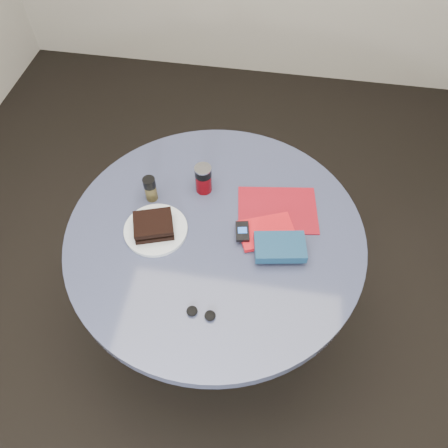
% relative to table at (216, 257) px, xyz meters
% --- Properties ---
extents(ground, '(4.00, 4.00, 0.00)m').
position_rel_table_xyz_m(ground, '(0.00, 0.00, -0.59)').
color(ground, black).
rests_on(ground, ground).
extents(table, '(1.00, 1.00, 0.75)m').
position_rel_table_xyz_m(table, '(0.00, 0.00, 0.00)').
color(table, black).
rests_on(table, ground).
extents(plate, '(0.22, 0.22, 0.01)m').
position_rel_table_xyz_m(plate, '(-0.20, -0.03, 0.17)').
color(plate, white).
rests_on(plate, table).
extents(sandwich, '(0.15, 0.14, 0.04)m').
position_rel_table_xyz_m(sandwich, '(-0.20, -0.03, 0.20)').
color(sandwich, black).
rests_on(sandwich, plate).
extents(soda_can, '(0.07, 0.07, 0.11)m').
position_rel_table_xyz_m(soda_can, '(-0.07, 0.18, 0.22)').
color(soda_can, '#64050A').
rests_on(soda_can, table).
extents(pepper_grinder, '(0.05, 0.05, 0.10)m').
position_rel_table_xyz_m(pepper_grinder, '(-0.24, 0.11, 0.21)').
color(pepper_grinder, '#4C4320').
rests_on(pepper_grinder, table).
extents(magazine, '(0.30, 0.24, 0.00)m').
position_rel_table_xyz_m(magazine, '(0.20, 0.12, 0.17)').
color(magazine, maroon).
rests_on(magazine, table).
extents(red_book, '(0.21, 0.18, 0.02)m').
position_rel_table_xyz_m(red_book, '(0.17, 0.02, 0.18)').
color(red_book, red).
rests_on(red_book, magazine).
extents(novel, '(0.18, 0.13, 0.03)m').
position_rel_table_xyz_m(novel, '(0.22, -0.05, 0.20)').
color(novel, navy).
rests_on(novel, red_book).
extents(mp3_player, '(0.06, 0.08, 0.01)m').
position_rel_table_xyz_m(mp3_player, '(0.09, -0.00, 0.19)').
color(mp3_player, black).
rests_on(mp3_player, red_book).
extents(headphones, '(0.09, 0.04, 0.02)m').
position_rel_table_xyz_m(headphones, '(0.01, -0.30, 0.17)').
color(headphones, black).
rests_on(headphones, table).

